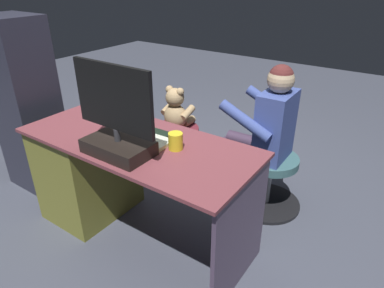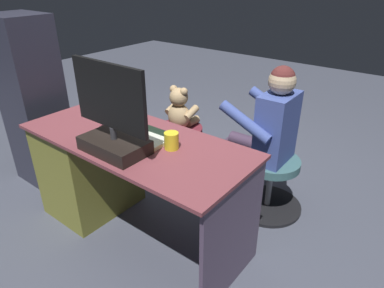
{
  "view_description": "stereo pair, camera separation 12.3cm",
  "coord_description": "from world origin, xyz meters",
  "views": [
    {
      "loc": [
        -1.33,
        1.71,
        1.66
      ],
      "look_at": [
        -0.11,
        -0.07,
        0.55
      ],
      "focal_mm": 31.94,
      "sensor_mm": 36.0,
      "label": 1
    },
    {
      "loc": [
        -1.43,
        1.63,
        1.66
      ],
      "look_at": [
        -0.11,
        -0.07,
        0.55
      ],
      "focal_mm": 31.94,
      "sensor_mm": 36.0,
      "label": 2
    }
  ],
  "objects": [
    {
      "name": "notebook_binder",
      "position": [
        -0.11,
        0.43,
        0.75
      ],
      "size": [
        0.23,
        0.3,
        0.02
      ],
      "primitive_type": "cube",
      "rotation": [
        0.0,
        0.0,
        0.02
      ],
      "color": "beige",
      "rests_on": "desk"
    },
    {
      "name": "equipment_rack",
      "position": [
        1.18,
        0.36,
        0.69
      ],
      "size": [
        0.44,
        0.36,
        1.37
      ],
      "primitive_type": "cube",
      "color": "#292A38",
      "rests_on": "ground_plane"
    },
    {
      "name": "computer_mouse",
      "position": [
        0.35,
        0.28,
        0.75
      ],
      "size": [
        0.06,
        0.1,
        0.04
      ],
      "primitive_type": "ellipsoid",
      "color": "#301E28",
      "rests_on": "desk"
    },
    {
      "name": "desk",
      "position": [
        0.41,
        0.37,
        0.39
      ],
      "size": [
        1.52,
        0.65,
        0.73
      ],
      "color": "brown",
      "rests_on": "ground_plane"
    },
    {
      "name": "keyboard",
      "position": [
        0.06,
        0.27,
        0.74
      ],
      "size": [
        0.42,
        0.14,
        0.02
      ],
      "primitive_type": "cube",
      "color": "black",
      "rests_on": "desk"
    },
    {
      "name": "monitor",
      "position": [
        -0.04,
        0.55,
        0.9
      ],
      "size": [
        0.53,
        0.23,
        0.51
      ],
      "color": "black",
      "rests_on": "desk"
    },
    {
      "name": "visitor_chair",
      "position": [
        -0.57,
        -0.43,
        0.24
      ],
      "size": [
        0.52,
        0.52,
        0.43
      ],
      "color": "black",
      "rests_on": "ground_plane"
    },
    {
      "name": "office_chair_teddy",
      "position": [
        0.32,
        -0.44,
        0.25
      ],
      "size": [
        0.48,
        0.48,
        0.43
      ],
      "color": "black",
      "rests_on": "ground_plane"
    },
    {
      "name": "ground_plane",
      "position": [
        0.0,
        0.0,
        0.0
      ],
      "size": [
        10.0,
        10.0,
        0.0
      ],
      "primitive_type": "plane",
      "color": "#434755"
    },
    {
      "name": "person",
      "position": [
        -0.48,
        -0.43,
        0.64
      ],
      "size": [
        0.56,
        0.48,
        1.11
      ],
      "color": "#3E5097",
      "rests_on": "ground_plane"
    },
    {
      "name": "teddy_bear",
      "position": [
        0.32,
        -0.46,
        0.59
      ],
      "size": [
        0.27,
        0.27,
        0.37
      ],
      "color": "tan",
      "rests_on": "office_chair_teddy"
    },
    {
      "name": "cup",
      "position": [
        -0.27,
        0.33,
        0.78
      ],
      "size": [
        0.08,
        0.08,
        0.1
      ],
      "primitive_type": "cylinder",
      "color": "yellow",
      "rests_on": "desk"
    },
    {
      "name": "tv_remote",
      "position": [
        0.22,
        0.4,
        0.74
      ],
      "size": [
        0.11,
        0.15,
        0.02
      ],
      "primitive_type": "cube",
      "rotation": [
        0.0,
        0.0,
        0.54
      ],
      "color": "black",
      "rests_on": "desk"
    }
  ]
}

